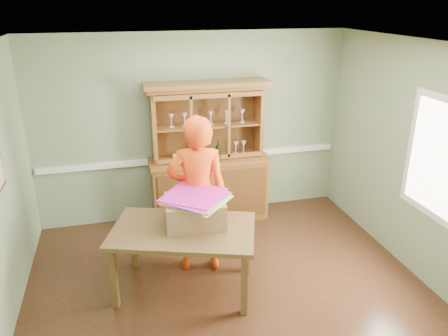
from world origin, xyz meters
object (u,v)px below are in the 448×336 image
object	(u,v)px
china_hutch	(209,173)
person	(198,195)
dining_table	(183,236)
cardboard_box	(195,211)

from	to	relation	value
china_hutch	person	bearing A→B (deg)	-108.28
china_hutch	person	world-z (taller)	china_hutch
person	dining_table	bearing A→B (deg)	68.94
china_hutch	cardboard_box	size ratio (longest dim) A/B	3.21
china_hutch	cardboard_box	distance (m)	1.63
china_hutch	person	xyz separation A→B (m)	(-0.40, -1.22, 0.24)
china_hutch	dining_table	size ratio (longest dim) A/B	1.16
dining_table	person	world-z (taller)	person
china_hutch	person	distance (m)	1.31
china_hutch	cardboard_box	bearing A→B (deg)	-107.92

